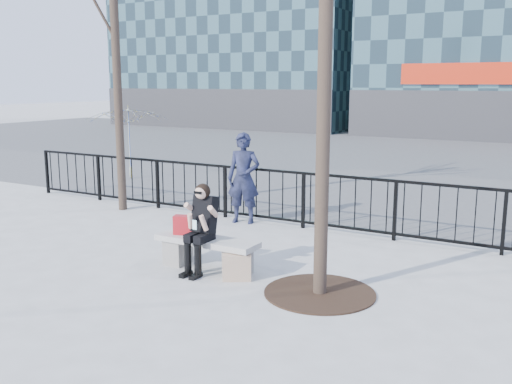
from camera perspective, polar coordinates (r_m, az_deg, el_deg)
The scene contains 10 objects.
ground at distance 8.78m, azimuth -4.91°, elevation -7.69°, with size 120.00×120.00×0.00m, color gray.
street_surface at distance 22.51m, azimuth 17.33°, elevation 3.30°, with size 60.00×23.00×0.01m, color #474747.
railing at distance 11.14m, azimuth 3.83°, elevation -0.71°, with size 14.00×0.06×1.10m.
tree_grate at distance 7.82m, azimuth 6.38°, elevation -10.00°, with size 1.50×1.50×0.02m, color black.
bench_main at distance 8.68m, azimuth -4.94°, elevation -5.81°, with size 1.65×0.46×0.49m.
seated_woman at distance 8.46m, azimuth -5.60°, elevation -3.68°, with size 0.50×0.64×1.34m.
handbag at distance 8.84m, azimuth -7.07°, elevation -3.30°, with size 0.35×0.17×0.29m, color #A8141C.
shopping_bag at distance 8.21m, azimuth -1.94°, elevation -7.55°, with size 0.41×0.15×0.39m, color beige.
standing_man at distance 11.39m, azimuth -1.25°, elevation 1.40°, with size 0.67×0.44×1.82m, color black.
vendor_umbrella at distance 17.06m, azimuth -12.70°, elevation 4.85°, with size 2.33×2.38×2.14m, color gold.
Camera 1 is at (4.75, -6.83, 2.79)m, focal length 40.00 mm.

